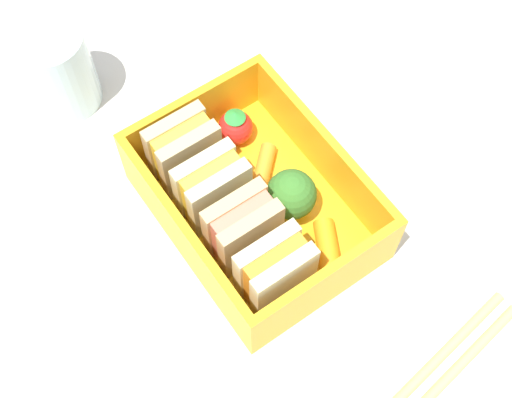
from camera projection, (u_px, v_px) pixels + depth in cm
name	position (u px, v px, depth cm)	size (l,w,h in cm)	color
ground_plane	(256.00, 222.00, 52.21)	(120.00, 120.00, 2.00)	beige
bento_tray	(256.00, 213.00, 50.79)	(16.26, 12.06, 1.20)	gold
bento_rim	(256.00, 193.00, 48.21)	(16.26, 12.06, 4.62)	gold
sandwich_left	(275.00, 271.00, 45.22)	(2.82, 4.62, 5.38)	beige
sandwich_center_left	(243.00, 229.00, 46.58)	(2.82, 4.62, 5.38)	tan
sandwich_center	(213.00, 189.00, 47.95)	(2.82, 4.62, 5.38)	beige
sandwich_center_right	(184.00, 151.00, 49.31)	(2.82, 4.62, 5.38)	tan
carrot_stick_left	(328.00, 248.00, 48.09)	(1.44, 1.44, 3.94)	orange
broccoli_floret	(291.00, 195.00, 48.07)	(3.47, 3.47, 4.21)	#89CA72
carrot_stick_far_left	(264.00, 168.00, 51.12)	(1.16, 1.16, 3.66)	orange
strawberry_far_left	(235.00, 126.00, 51.77)	(2.57, 2.57, 3.17)	red
chopstick_pair	(418.00, 394.00, 45.16)	(4.32, 18.46, 0.70)	tan
drinking_glass	(57.00, 69.00, 52.96)	(5.42, 5.42, 7.14)	silver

